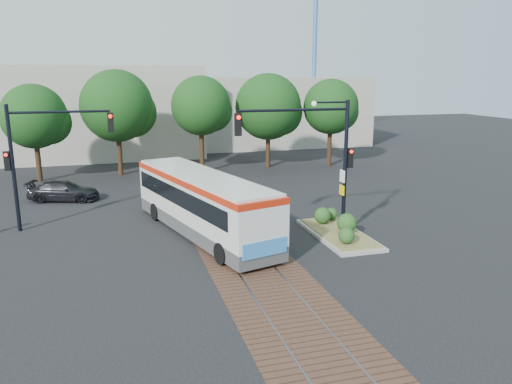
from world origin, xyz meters
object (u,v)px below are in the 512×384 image
signal_pole_left (38,150)px  parked_car (64,191)px  traffic_island (338,229)px  signal_pole_main (321,147)px  city_bus (202,201)px

signal_pole_left → parked_car: 6.57m
traffic_island → parked_car: bearing=140.3°
signal_pole_main → parked_car: size_ratio=1.48×
city_bus → traffic_island: city_bus is taller
signal_pole_main → signal_pole_left: size_ratio=1.00×
signal_pole_main → parked_car: 16.18m
traffic_island → signal_pole_left: signal_pole_left is taller
signal_pole_main → parked_car: bearing=138.4°
traffic_island → signal_pole_left: 14.50m
city_bus → parked_car: (-6.76, 8.61, -1.01)m
city_bus → signal_pole_main: 5.95m
city_bus → signal_pole_left: 8.10m
city_bus → parked_car: bearing=112.7°
city_bus → traffic_island: (5.99, -1.96, -1.27)m
traffic_island → signal_pole_main: bearing=174.6°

